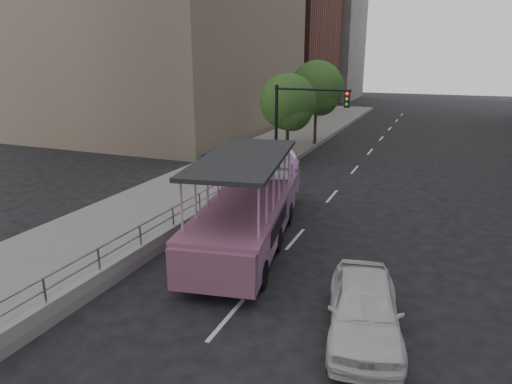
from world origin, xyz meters
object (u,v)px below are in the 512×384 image
Objects in this scene: street_tree_near at (289,104)px; duck_boat at (253,204)px; car at (364,308)px; street_tree_far at (318,90)px; parking_sign at (207,183)px; traffic_signal at (297,117)px.

duck_boat is at bearing -77.65° from street_tree_near.
car is at bearing -44.52° from duck_boat.
duck_boat is at bearing -82.26° from street_tree_far.
street_tree_near is 6.02m from street_tree_far.
parking_sign is 0.54× the size of street_tree_near.
duck_boat is 1.66× the size of street_tree_far.
traffic_signal is (0.93, 8.69, 1.60)m from parking_sign.
duck_boat is 2.11m from parking_sign.
duck_boat is at bearing -3.83° from parking_sign.
street_tree_near reaches higher than traffic_signal.
traffic_signal is 3.80m from street_tree_near.
street_tree_far is (0.20, 6.00, 0.49)m from street_tree_near.
street_tree_far is (-0.47, 18.12, 2.41)m from parking_sign.
street_tree_near is at bearing 114.98° from traffic_signal.
car is 19.15m from street_tree_near.
traffic_signal is at bearing -81.57° from street_tree_far.
duck_boat is 1.87× the size of street_tree_near.
street_tree_near reaches higher than duck_boat.
street_tree_far is (-2.48, 18.25, 3.02)m from duck_boat.
parking_sign is at bearing -96.08° from traffic_signal.
duck_boat is 2.46× the size of car.
car is 8.82m from parking_sign.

